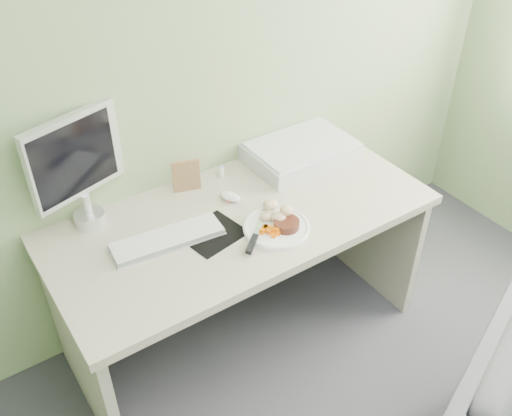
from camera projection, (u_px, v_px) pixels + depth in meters
wall_back at (187, 42)px, 2.23m from camera, size 3.50×0.00×3.50m
desk at (242, 248)px, 2.47m from camera, size 1.60×0.75×0.73m
plate at (276, 228)px, 2.28m from camera, size 0.27×0.27×0.01m
steak at (286, 224)px, 2.27m from camera, size 0.10×0.10×0.03m
potato_pile at (274, 209)px, 2.32m from camera, size 0.13×0.10×0.06m
carrot_heap at (268, 230)px, 2.23m from camera, size 0.08×0.07×0.04m
steak_knife at (255, 237)px, 2.21m from camera, size 0.22×0.20×0.02m
mousepad at (212, 234)px, 2.26m from camera, size 0.26×0.24×0.00m
keyboard at (167, 238)px, 2.22m from camera, size 0.45×0.17×0.02m
computer_mouse at (230, 197)px, 2.44m from camera, size 0.09×0.11×0.03m
photo_frame at (186, 176)px, 2.46m from camera, size 0.12×0.05×0.15m
eyedrop_bottle at (221, 171)px, 2.57m from camera, size 0.02×0.02×0.07m
scanner at (301, 152)px, 2.69m from camera, size 0.49×0.33×0.08m
monitor at (77, 166)px, 2.17m from camera, size 0.39×0.16×0.48m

